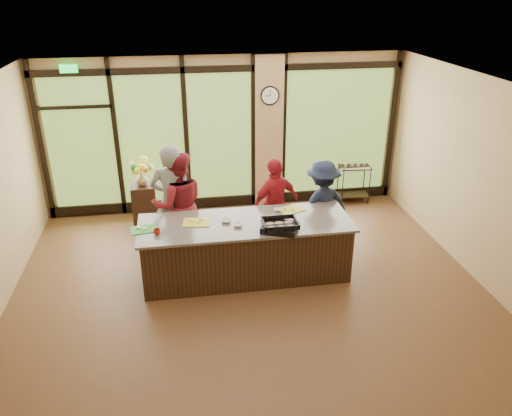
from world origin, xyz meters
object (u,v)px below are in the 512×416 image
object	(u,v)px
cook_left	(173,201)
cook_right	(322,205)
island_base	(246,250)
roasting_pan	(280,228)
flower_stand	(145,207)
bar_cart	(354,178)

from	to	relation	value
cook_left	cook_right	bearing A→B (deg)	-174.72
cook_right	island_base	bearing A→B (deg)	11.68
island_base	roasting_pan	world-z (taller)	roasting_pan
cook_left	roasting_pan	xyz separation A→B (m)	(1.52, -1.20, -0.00)
cook_right	roasting_pan	distance (m)	1.43
flower_stand	bar_cart	size ratio (longest dim) A/B	1.01
cook_right	roasting_pan	bearing A→B (deg)	33.27
cook_right	flower_stand	world-z (taller)	cook_right
island_base	roasting_pan	xyz separation A→B (m)	(0.45, -0.36, 0.52)
roasting_pan	bar_cart	size ratio (longest dim) A/B	0.59
roasting_pan	cook_left	bearing A→B (deg)	166.18
cook_left	bar_cart	bearing A→B (deg)	-147.84
island_base	roasting_pan	bearing A→B (deg)	-38.42
island_base	cook_right	size ratio (longest dim) A/B	1.99
roasting_pan	island_base	bearing A→B (deg)	166.06
cook_left	flower_stand	size ratio (longest dim) A/B	2.24
flower_stand	island_base	bearing A→B (deg)	-52.28
island_base	cook_left	bearing A→B (deg)	141.75
bar_cart	island_base	bearing A→B (deg)	-132.31
roasting_pan	flower_stand	bearing A→B (deg)	156.71
cook_right	bar_cart	distance (m)	2.14
cook_left	cook_right	world-z (taller)	cook_left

